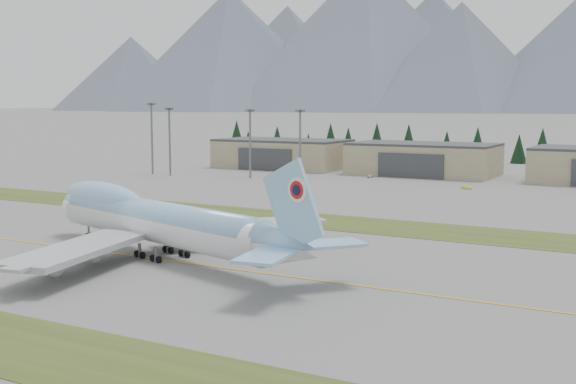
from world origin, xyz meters
The scene contains 10 objects.
ground centered at (0.00, 0.00, 0.00)m, with size 7000.00×7000.00×0.00m, color slate.
grass_strip_far centered at (0.00, 45.00, 0.00)m, with size 400.00×18.00×0.08m, color #394C1B.
taxiway_line_main centered at (0.00, 0.00, 0.00)m, with size 400.00×0.40×0.02m, color gold.
boeing_747_freighter centered at (-9.06, 1.91, 5.68)m, with size 65.29×54.11×17.24m.
hangar_left centered at (-70.00, 149.90, 5.39)m, with size 48.00×26.60×10.80m.
hangar_center centered at (-15.00, 149.90, 5.39)m, with size 48.00×26.60×10.80m.
floodlight_masts centered at (-19.48, 109.69, 15.76)m, with size 201.66×10.86×24.25m.
service_vehicle_a centered at (-27.11, 132.00, 0.00)m, with size 1.25×3.10×1.06m, color silver.
service_vehicle_b centered at (9.29, 115.60, 0.00)m, with size 1.10×3.14×1.04m, color yellow.
conifer_belt centered at (-5.42, 211.48, 7.18)m, with size 273.34×16.49×17.00m.
Camera 1 is at (63.39, -85.64, 23.81)m, focal length 45.00 mm.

